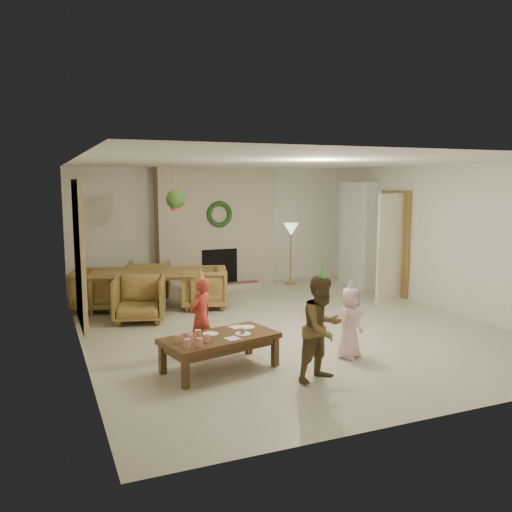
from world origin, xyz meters
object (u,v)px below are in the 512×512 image
dining_table (145,291)px  dining_chair_near (140,299)px  dining_chair_left (96,290)px  child_plaid (322,328)px  dining_chair_far (149,280)px  child_red (201,317)px  child_pink (350,322)px  dining_chair_right (204,287)px  coffee_table_top (220,338)px

dining_table → dining_chair_near: (-0.23, -0.79, 0.03)m
dining_chair_left → child_plaid: size_ratio=0.67×
child_plaid → dining_chair_far: bearing=83.4°
dining_chair_left → child_red: bearing=-146.2°
dining_chair_left → dining_chair_far: bearing=-45.0°
child_plaid → child_pink: 0.91m
dining_chair_left → dining_chair_right: size_ratio=1.00×
child_pink → coffee_table_top: bearing=144.0°
coffee_table_top → child_pink: bearing=-20.1°
dining_chair_left → coffee_table_top: size_ratio=0.59×
dining_chair_far → child_plaid: size_ratio=0.67×
dining_chair_near → dining_chair_right: bearing=38.7°
child_red → dining_chair_near: bearing=-112.0°
coffee_table_top → child_pink: 1.68m
dining_chair_far → dining_chair_right: bearing=141.3°
coffee_table_top → dining_chair_right: bearing=62.9°
dining_table → child_plaid: size_ratio=1.56×
dining_chair_near → child_plaid: 3.62m
dining_chair_near → child_red: (0.41, -2.04, 0.15)m
dining_chair_left → dining_chair_right: same height
dining_table → child_red: size_ratio=1.83×
dining_table → dining_chair_far: (0.23, 0.79, 0.03)m
child_red → dining_chair_far: bearing=-124.2°
dining_chair_near → child_red: size_ratio=0.78×
dining_table → child_red: 2.84m
dining_chair_right → child_red: bearing=-1.4°
coffee_table_top → child_plaid: bearing=-51.3°
dining_chair_far → child_plaid: child_plaid is taller
dining_chair_near → dining_chair_left: same height
child_red → child_pink: bearing=123.6°
dining_table → child_plaid: child_plaid is taller
dining_chair_far → dining_chair_left: size_ratio=1.00×
dining_chair_near → dining_chair_far: size_ratio=1.00×
dining_chair_near → coffee_table_top: dining_chair_near is taller
dining_chair_right → child_pink: bearing=32.1°
dining_chair_far → child_red: size_ratio=0.78×
dining_chair_right → coffee_table_top: bearing=2.8°
child_plaid → coffee_table_top: bearing=124.5°
child_red → child_pink: child_red is taller
dining_table → dining_chair_right: 1.02m
dining_chair_far → coffee_table_top: dining_chair_far is taller
dining_table → coffee_table_top: bearing=-69.6°
dining_table → child_red: child_red is taller
dining_chair_left → child_red: size_ratio=0.78×
dining_chair_far → child_pink: (1.68, -4.35, 0.09)m
dining_table → dining_chair_left: bearing=180.0°
dining_chair_right → dining_chair_far: bearing=-128.7°
dining_chair_near → dining_chair_left: bearing=135.0°
dining_chair_right → child_pink: (0.93, -3.28, 0.09)m
dining_table → coffee_table_top: dining_table is taller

